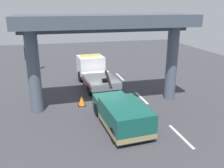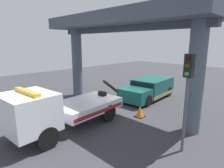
{
  "view_description": "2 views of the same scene",
  "coord_description": "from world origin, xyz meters",
  "px_view_note": "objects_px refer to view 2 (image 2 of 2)",
  "views": [
    {
      "loc": [
        -16.55,
        3.8,
        6.89
      ],
      "look_at": [
        -0.05,
        -0.46,
        1.33
      ],
      "focal_mm": 39.22,
      "sensor_mm": 36.0,
      "label": 1
    },
    {
      "loc": [
        8.7,
        8.29,
        4.47
      ],
      "look_at": [
        -0.24,
        -0.48,
        1.72
      ],
      "focal_mm": 30.27,
      "sensor_mm": 36.0,
      "label": 2
    }
  ],
  "objects_px": {
    "tow_truck_white": "(57,109)",
    "towed_van_green": "(149,89)",
    "traffic_light_near": "(187,82)",
    "traffic_cone_orange": "(140,112)"
  },
  "relations": [
    {
      "from": "tow_truck_white",
      "to": "towed_van_green",
      "type": "bearing_deg",
      "value": -179.6
    },
    {
      "from": "tow_truck_white",
      "to": "traffic_light_near",
      "type": "bearing_deg",
      "value": 117.24
    },
    {
      "from": "towed_van_green",
      "to": "traffic_light_near",
      "type": "relative_size",
      "value": 1.31
    },
    {
      "from": "tow_truck_white",
      "to": "towed_van_green",
      "type": "height_order",
      "value": "tow_truck_white"
    },
    {
      "from": "towed_van_green",
      "to": "traffic_cone_orange",
      "type": "relative_size",
      "value": 7.87
    },
    {
      "from": "tow_truck_white",
      "to": "traffic_light_near",
      "type": "height_order",
      "value": "traffic_light_near"
    },
    {
      "from": "tow_truck_white",
      "to": "traffic_cone_orange",
      "type": "height_order",
      "value": "tow_truck_white"
    },
    {
      "from": "traffic_light_near",
      "to": "tow_truck_white",
      "type": "bearing_deg",
      "value": -62.76
    },
    {
      "from": "tow_truck_white",
      "to": "towed_van_green",
      "type": "xyz_separation_m",
      "value": [
        -8.33,
        -0.06,
        -0.42
      ]
    },
    {
      "from": "towed_van_green",
      "to": "traffic_cone_orange",
      "type": "xyz_separation_m",
      "value": [
        3.76,
        1.85,
        -0.46
      ]
    }
  ]
}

